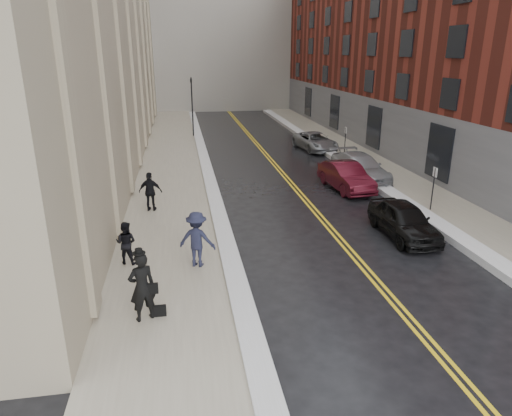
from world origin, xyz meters
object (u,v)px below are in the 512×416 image
object	(u,v)px
car_silver_near	(360,168)
pedestrian_main	(142,287)
car_maroon	(346,176)
car_silver_far	(315,141)
pedestrian_b	(197,239)
pedestrian_a	(126,243)
pedestrian_c	(151,192)
car_black	(404,220)

from	to	relation	value
car_silver_near	pedestrian_main	bearing A→B (deg)	-135.10
car_maroon	car_silver_far	bearing A→B (deg)	76.58
car_maroon	pedestrian_b	distance (m)	12.16
car_silver_near	pedestrian_b	world-z (taller)	pedestrian_b
pedestrian_a	car_silver_near	bearing A→B (deg)	-123.24
car_silver_far	pedestrian_a	size ratio (longest dim) A/B	3.10
car_silver_far	pedestrian_c	size ratio (longest dim) A/B	2.61
pedestrian_main	pedestrian_a	size ratio (longest dim) A/B	1.31
car_silver_near	pedestrian_c	xyz separation A→B (m)	(-11.98, -3.97, 0.31)
car_silver_near	pedestrian_c	bearing A→B (deg)	-165.74
car_maroon	car_silver_far	world-z (taller)	car_maroon
car_silver_near	pedestrian_a	bearing A→B (deg)	-146.50
pedestrian_c	car_silver_far	bearing A→B (deg)	-121.73
pedestrian_main	car_silver_far	bearing A→B (deg)	-140.84
pedestrian_main	pedestrian_c	size ratio (longest dim) A/B	1.10
pedestrian_main	pedestrian_b	bearing A→B (deg)	-140.73
pedestrian_a	pedestrian_b	xyz separation A→B (m)	(2.48, -0.61, 0.22)
car_silver_near	car_silver_far	distance (m)	8.95
pedestrian_b	pedestrian_main	bearing A→B (deg)	82.86
car_silver_far	pedestrian_main	bearing A→B (deg)	-125.05
car_silver_near	pedestrian_a	xyz separation A→B (m)	(-12.55, -9.65, 0.16)
car_black	pedestrian_main	size ratio (longest dim) A/B	2.08
car_silver_far	pedestrian_a	xyz separation A→B (m)	(-12.46, -18.60, 0.26)
car_silver_far	car_maroon	bearing A→B (deg)	-105.05
car_black	car_silver_near	size ratio (longest dim) A/B	0.80
car_silver_near	pedestrian_b	bearing A→B (deg)	-138.51
pedestrian_b	pedestrian_c	bearing A→B (deg)	-52.95
pedestrian_c	car_maroon	bearing A→B (deg)	-156.74
pedestrian_main	pedestrian_c	distance (m)	9.51
car_maroon	pedestrian_main	bearing A→B (deg)	-136.95
car_maroon	car_silver_far	xyz separation A→B (m)	(1.39, 10.61, -0.08)
car_black	pedestrian_main	xyz separation A→B (m)	(-10.25, -4.86, 0.45)
pedestrian_a	car_black	bearing A→B (deg)	-155.41
car_black	pedestrian_c	xyz separation A→B (m)	(-10.50, 4.64, 0.35)
pedestrian_b	pedestrian_c	xyz separation A→B (m)	(-1.91, 6.30, -0.07)
pedestrian_main	pedestrian_b	size ratio (longest dim) A/B	1.02
pedestrian_a	pedestrian_c	distance (m)	5.72
car_maroon	car_silver_far	distance (m)	10.70
car_silver_far	pedestrian_c	xyz separation A→B (m)	(-11.89, -12.91, 0.41)
car_black	car_silver_near	xyz separation A→B (m)	(1.48, 8.61, 0.05)
pedestrian_a	pedestrian_c	world-z (taller)	pedestrian_c
car_black	car_maroon	world-z (taller)	car_maroon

